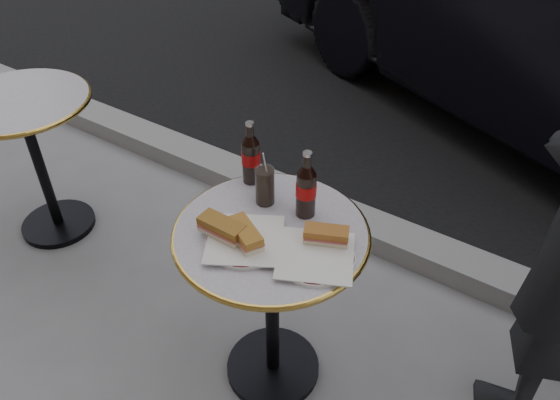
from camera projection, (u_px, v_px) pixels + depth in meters
The scene contains 13 objects.
ground at pixel (273, 369), 2.15m from camera, with size 80.00×80.00×0.00m, color gray.
asphalt_road at pixel (555, 5), 5.41m from camera, with size 40.00×8.00×0.00m, color black.
curb at pixel (374, 232), 2.71m from camera, with size 40.00×0.20×0.12m, color gray.
bistro_table at pixel (272, 308), 1.92m from camera, with size 0.62×0.62×0.73m, color #BAB2C4, non-canonical shape.
bistro_table_second at pixel (40, 168), 2.59m from camera, with size 0.62×0.62×0.73m, color #BAB2C4, non-canonical shape.
plate_left at pixel (245, 241), 1.65m from camera, with size 0.24×0.24×0.01m, color silver.
plate_right at pixel (315, 257), 1.59m from camera, with size 0.23×0.23×0.01m, color white.
sandwich_left_a at pixel (222, 229), 1.64m from camera, with size 0.15×0.07×0.05m, color #976426.
sandwich_left_b at pixel (245, 235), 1.62m from camera, with size 0.14×0.07×0.05m, color #AC712B.
sandwich_right at pixel (326, 236), 1.62m from camera, with size 0.13×0.06×0.05m, color #AB672B.
cola_bottle_left at pixel (251, 152), 1.82m from camera, with size 0.07×0.07×0.23m, color black, non-canonical shape.
cola_bottle_right at pixel (306, 184), 1.68m from camera, with size 0.07×0.07×0.24m, color black, non-canonical shape.
cola_glass at pixel (265, 186), 1.76m from camera, with size 0.07×0.07×0.13m, color black.
Camera 1 is at (0.72, -1.04, 1.86)m, focal length 35.00 mm.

